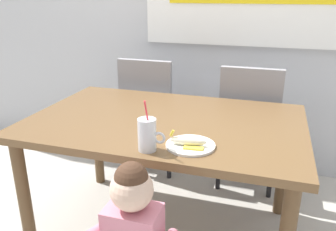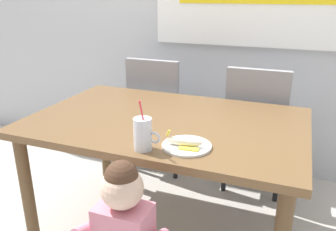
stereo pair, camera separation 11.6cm
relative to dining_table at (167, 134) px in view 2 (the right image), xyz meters
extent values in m
plane|color=#B7B2A8|center=(0.00, 0.00, -0.67)|extent=(24.00, 24.00, 0.00)
cube|color=brown|center=(0.00, 0.00, 0.07)|extent=(1.53, 0.99, 0.04)
cylinder|color=brown|center=(-0.68, -0.42, -0.31)|extent=(0.07, 0.07, 0.72)
cylinder|color=brown|center=(-0.68, 0.42, -0.31)|extent=(0.07, 0.07, 0.72)
cylinder|color=brown|center=(0.68, 0.42, -0.31)|extent=(0.07, 0.07, 0.72)
cube|color=gray|center=(-0.36, 0.82, -0.22)|extent=(0.44, 0.44, 0.06)
cube|color=gray|center=(-0.36, 0.62, 0.05)|extent=(0.42, 0.05, 0.48)
cylinder|color=black|center=(-0.17, 1.01, -0.46)|extent=(0.04, 0.04, 0.42)
cylinder|color=black|center=(-0.55, 1.01, -0.46)|extent=(0.04, 0.04, 0.42)
cylinder|color=black|center=(-0.17, 0.63, -0.46)|extent=(0.04, 0.04, 0.42)
cylinder|color=black|center=(-0.55, 0.63, -0.46)|extent=(0.04, 0.04, 0.42)
cube|color=gray|center=(0.42, 0.78, -0.22)|extent=(0.44, 0.44, 0.06)
cube|color=gray|center=(0.42, 0.58, 0.05)|extent=(0.42, 0.05, 0.48)
cylinder|color=black|center=(0.61, 0.97, -0.46)|extent=(0.04, 0.04, 0.42)
cylinder|color=black|center=(0.23, 0.97, -0.46)|extent=(0.04, 0.04, 0.42)
cylinder|color=black|center=(0.61, 0.59, -0.46)|extent=(0.04, 0.04, 0.42)
cylinder|color=black|center=(0.23, 0.59, -0.46)|extent=(0.04, 0.04, 0.42)
sphere|color=beige|center=(0.08, -0.68, 0.06)|extent=(0.17, 0.17, 0.17)
sphere|color=#472D1E|center=(0.08, -0.68, 0.10)|extent=(0.13, 0.13, 0.13)
cylinder|color=pink|center=(-0.06, -0.70, -0.15)|extent=(0.05, 0.24, 0.13)
cylinder|color=silver|center=(0.05, -0.41, 0.17)|extent=(0.08, 0.08, 0.15)
cylinder|color=beige|center=(0.05, -0.41, 0.14)|extent=(0.07, 0.07, 0.08)
torus|color=silver|center=(0.10, -0.41, 0.16)|extent=(0.06, 0.01, 0.06)
cylinder|color=#E5333F|center=(0.05, -0.41, 0.23)|extent=(0.01, 0.08, 0.21)
cylinder|color=white|center=(0.22, -0.31, 0.10)|extent=(0.23, 0.23, 0.01)
ellipsoid|color=#F4EAC6|center=(0.22, -0.33, 0.12)|extent=(0.17, 0.06, 0.04)
cube|color=yellow|center=(0.25, -0.36, 0.11)|extent=(0.09, 0.04, 0.01)
cube|color=yellow|center=(0.23, -0.29, 0.11)|extent=(0.09, 0.04, 0.01)
cylinder|color=yellow|center=(0.14, -0.33, 0.16)|extent=(0.02, 0.01, 0.03)
camera|label=1|loc=(0.56, -1.72, 0.77)|focal=36.60mm
camera|label=2|loc=(0.66, -1.68, 0.77)|focal=36.60mm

